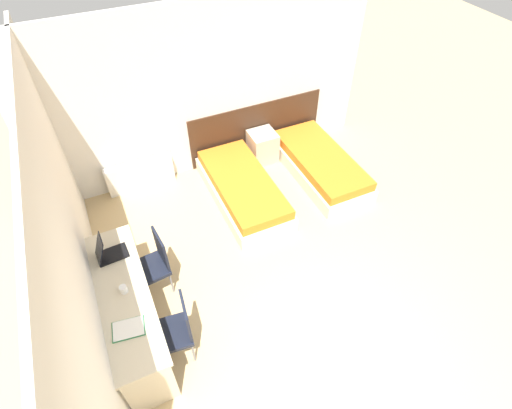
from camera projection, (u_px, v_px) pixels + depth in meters
ground_plane at (335, 360)px, 4.50m from camera, size 20.00×20.00×0.00m
wall_back at (207, 92)px, 6.03m from camera, size 5.40×0.05×2.70m
wall_left at (69, 226)px, 4.12m from camera, size 0.05×4.87×2.70m
headboard_panel at (256, 129)px, 6.87m from camera, size 2.40×0.03×0.94m
bed_near_window at (243, 189)px, 6.22m from camera, size 0.89×1.95×0.39m
bed_near_door at (320, 165)px, 6.63m from camera, size 0.89×1.95×0.39m
nightstand at (263, 146)px, 6.85m from camera, size 0.44×0.43×0.54m
radiator at (141, 175)px, 6.36m from camera, size 1.06×0.12×0.51m
desk at (127, 302)px, 4.36m from camera, size 0.53×1.92×0.76m
chair_near_laptop at (154, 262)px, 4.86m from camera, size 0.45×0.45×0.91m
chair_near_notebook at (177, 328)px, 4.25m from camera, size 0.45×0.45×0.91m
laptop at (108, 253)px, 4.54m from camera, size 0.36×0.25×0.34m
open_notebook at (128, 329)px, 3.95m from camera, size 0.35×0.27×0.02m
mug at (124, 289)px, 4.23m from camera, size 0.08×0.08×0.09m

